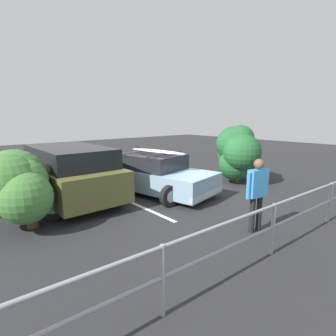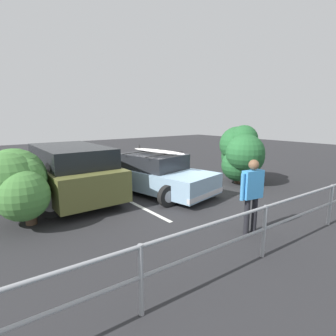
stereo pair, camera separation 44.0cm
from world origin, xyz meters
name	(u,v)px [view 1 (the left image)]	position (x,y,z in m)	size (l,w,h in m)	color
ground_plane	(186,193)	(0.00, 0.00, -0.01)	(44.00, 44.00, 0.02)	#28282B
parking_stripe	(125,200)	(1.99, -0.72, 0.00)	(4.78, 0.12, 0.00)	silver
sedan_car	(156,174)	(0.71, -0.76, 0.63)	(2.91, 4.36, 1.61)	#8CADC6
suv_car	(70,172)	(3.27, -1.82, 0.88)	(2.78, 4.42, 1.69)	brown
person_bystander	(257,189)	(0.97, 3.23, 1.01)	(0.64, 0.27, 1.68)	black
railing_fence	(273,220)	(1.65, 3.99, 0.69)	(10.38, 0.59, 1.01)	gray
bush_near_left	(238,153)	(-2.73, 0.15, 1.17)	(2.37, 2.14, 2.28)	#4C3828
bush_near_right	(16,185)	(5.00, -0.51, 1.03)	(1.68, 2.16, 1.83)	#4C3828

